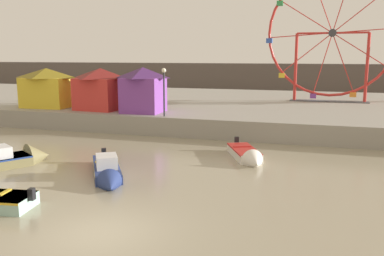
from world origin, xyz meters
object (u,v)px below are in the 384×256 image
Objects in this scene: ferris_wheel_red_frame at (332,35)px; carnival_booth_purple_stall at (143,89)px; motorboat_olive_wood at (6,160)px; promenade_lamp_near at (164,84)px; motorboat_navy_blue at (107,172)px; motorboat_white_red_stripe at (247,155)px; carnival_booth_yellow_awning at (47,87)px; carnival_booth_red_striped at (101,88)px.

ferris_wheel_red_frame is 3.55× the size of carnival_booth_purple_stall.
motorboat_olive_wood is 11.80m from promenade_lamp_near.
motorboat_white_red_stripe is at bearing 100.98° from motorboat_navy_blue.
motorboat_white_red_stripe is (11.66, 4.91, -0.08)m from motorboat_olive_wood.
carnival_booth_purple_stall is at bearing -152.06° from motorboat_white_red_stripe.
promenade_lamp_near is (-11.35, -13.32, -3.81)m from ferris_wheel_red_frame.
motorboat_olive_wood is 12.42m from carnival_booth_purple_stall.
carnival_booth_yellow_awning reaches higher than motorboat_navy_blue.
ferris_wheel_red_frame is (16.13, 23.60, 7.09)m from motorboat_olive_wood.
carnival_booth_yellow_awning reaches higher than motorboat_white_red_stripe.
promenade_lamp_near reaches higher than motorboat_olive_wood.
carnival_booth_yellow_awning is (-8.86, 0.45, -0.08)m from carnival_booth_purple_stall.
promenade_lamp_near is at bearing -152.94° from motorboat_white_red_stripe.
motorboat_navy_blue is 1.27× the size of carnival_booth_red_striped.
motorboat_olive_wood is at bearing -124.34° from ferris_wheel_red_frame.
carnival_booth_yellow_awning is (-22.49, -11.31, -4.39)m from ferris_wheel_red_frame.
promenade_lamp_near reaches higher than motorboat_white_red_stripe.
carnival_booth_red_striped is (-1.41, 12.43, 2.72)m from motorboat_olive_wood.
motorboat_white_red_stripe is 11.84m from carnival_booth_purple_stall.
carnival_booth_red_striped is at bearing -1.19° from carnival_booth_yellow_awning.
carnival_booth_purple_stall reaches higher than promenade_lamp_near.
motorboat_olive_wood is at bearing -92.11° from motorboat_white_red_stripe.
motorboat_navy_blue is (6.02, -0.36, -0.04)m from motorboat_olive_wood.
ferris_wheel_red_frame is 3.04× the size of carnival_booth_red_striped.
motorboat_olive_wood is at bearing -114.95° from promenade_lamp_near.
motorboat_white_red_stripe is 9.35m from promenade_lamp_near.
carnival_booth_purple_stall is 8.87m from carnival_booth_yellow_awning.
motorboat_white_red_stripe is (5.64, 5.27, -0.05)m from motorboat_navy_blue.
ferris_wheel_red_frame is 21.25m from carnival_booth_red_striped.
carnival_booth_red_striped is (-3.92, 0.59, -0.06)m from carnival_booth_purple_stall.
promenade_lamp_near reaches higher than carnival_booth_red_striped.
carnival_booth_purple_stall is 2.81m from promenade_lamp_near.
motorboat_navy_blue is 1.18× the size of carnival_booth_yellow_awning.
ferris_wheel_red_frame is 18.51m from carnival_booth_purple_stall.
carnival_booth_yellow_awning is 11.34m from promenade_lamp_near.
carnival_booth_purple_stall is at bearing 20.32° from motorboat_olive_wood.
motorboat_olive_wood reaches higher than motorboat_white_red_stripe.
carnival_booth_red_striped reaches higher than motorboat_navy_blue.
promenade_lamp_near is at bearing -13.05° from carnival_booth_yellow_awning.
motorboat_white_red_stripe is at bearing -103.44° from ferris_wheel_red_frame.
carnival_booth_purple_stall is at bearing 164.03° from motorboat_navy_blue.
ferris_wheel_red_frame reaches higher than motorboat_olive_wood.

